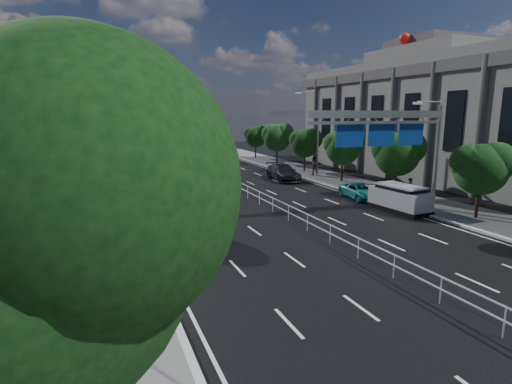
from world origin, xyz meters
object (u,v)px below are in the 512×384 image
red_bus (133,149)px  near_car_silver (166,162)px  white_minivan (158,181)px  parked_car_dark (283,172)px  pedestrian_b (313,166)px  toilet_sign (106,259)px  overhead_gantry (392,130)px  parked_car_teal (361,191)px  near_car_dark (140,155)px  silver_minivan (399,198)px  pedestrian_a (409,189)px

red_bus → near_car_silver: (3.13, -6.97, -1.08)m
white_minivan → parked_car_dark: (12.59, 1.27, -0.13)m
pedestrian_b → toilet_sign: bearing=62.5°
overhead_gantry → parked_car_teal: (1.56, 4.94, -5.00)m
near_car_dark → parked_car_dark: 25.28m
silver_minivan → parked_car_teal: bearing=86.1°
near_car_silver → pedestrian_b: bearing=134.4°
toilet_sign → pedestrian_a: bearing=30.1°
near_car_silver → parked_car_teal: bearing=112.2°
parked_car_dark → pedestrian_a: pedestrian_a is taller
near_car_silver → silver_minivan: bearing=108.6°
overhead_gantry → silver_minivan: (1.56, 0.64, -4.71)m
near_car_silver → silver_minivan: silver_minivan is taller
near_car_silver → pedestrian_b: (13.58, -12.35, 0.35)m
overhead_gantry → pedestrian_a: size_ratio=6.04×
toilet_sign → pedestrian_b: size_ratio=2.21×
parked_car_teal → overhead_gantry: bearing=-100.6°
near_car_dark → parked_car_dark: near_car_dark is taller
red_bus → white_minivan: bearing=-95.5°
white_minivan → parked_car_teal: white_minivan is taller
overhead_gantry → red_bus: (-12.89, 35.64, -3.75)m
toilet_sign → near_car_silver: (7.94, 38.72, -2.17)m
red_bus → near_car_silver: bearing=-71.4°
overhead_gantry → near_car_dark: overhead_gantry is taller
pedestrian_a → parked_car_dark: bearing=-73.6°
parked_car_dark → parked_car_teal: bearing=-75.3°
white_minivan → pedestrian_a: 20.56m
parked_car_teal → near_car_silver: bearing=122.4°
parked_car_dark → pedestrian_a: bearing=-65.3°
near_car_dark → parked_car_dark: bearing=125.3°
parked_car_teal → parked_car_dark: parked_car_dark is taller
pedestrian_b → silver_minivan: bearing=93.5°
overhead_gantry → near_car_silver: size_ratio=2.26×
overhead_gantry → parked_car_dark: (-0.24, 15.32, -4.81)m
white_minivan → pedestrian_b: (16.66, 2.26, 0.20)m
red_bus → silver_minivan: bearing=-73.2°
overhead_gantry → white_minivan: overhead_gantry is taller
red_bus → pedestrian_b: red_bus is taller
parked_car_teal → pedestrian_b: pedestrian_b is taller
pedestrian_a → silver_minivan: bearing=33.3°
white_minivan → near_car_dark: (0.93, 23.70, -0.10)m
parked_car_dark → pedestrian_a: size_ratio=3.23×
parked_car_dark → near_car_dark: bearing=122.4°
red_bus → silver_minivan: red_bus is taller
near_car_dark → parked_car_teal: size_ratio=1.14×
near_car_dark → overhead_gantry: bearing=115.3°
toilet_sign → overhead_gantry: size_ratio=0.42×
toilet_sign → parked_car_dark: bearing=55.5°
parked_car_teal → pedestrian_a: bearing=-32.3°
overhead_gantry → silver_minivan: 5.00m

